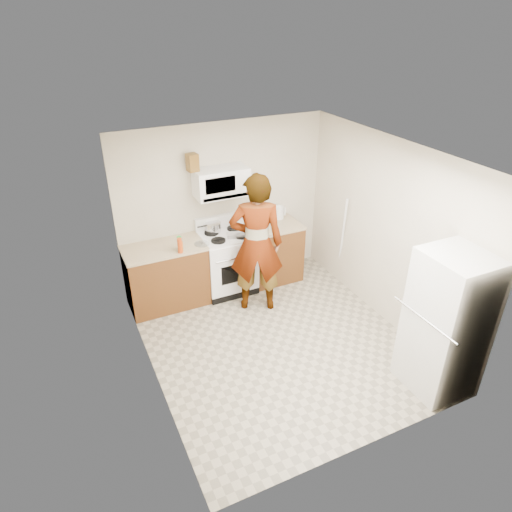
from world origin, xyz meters
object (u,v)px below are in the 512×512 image
gas_range (227,261)px  person (256,244)px  fridge (447,323)px  saucepan (213,227)px  microwave (221,182)px  kettle (279,213)px

gas_range → person: size_ratio=0.56×
fridge → saucepan: (-1.55, 3.07, 0.16)m
fridge → saucepan: 3.44m
fridge → microwave: bearing=115.6°
microwave → kettle: microwave is taller
kettle → person: bearing=-157.2°
fridge → gas_range: bearing=116.5°
microwave → saucepan: 0.70m
fridge → saucepan: fridge is taller
kettle → saucepan: bearing=157.6°
gas_range → saucepan: bearing=127.7°
microwave → fridge: size_ratio=0.45×
microwave → gas_range: bearing=-90.0°
person → saucepan: person is taller
gas_range → fridge: (1.42, -2.89, 0.36)m
kettle → saucepan: size_ratio=0.86×
gas_range → kettle: gas_range is taller
microwave → kettle: bearing=3.9°
person → saucepan: size_ratio=9.15×
person → kettle: 1.11m
kettle → fridge: bearing=-105.1°
gas_range → microwave: (0.00, 0.13, 1.21)m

